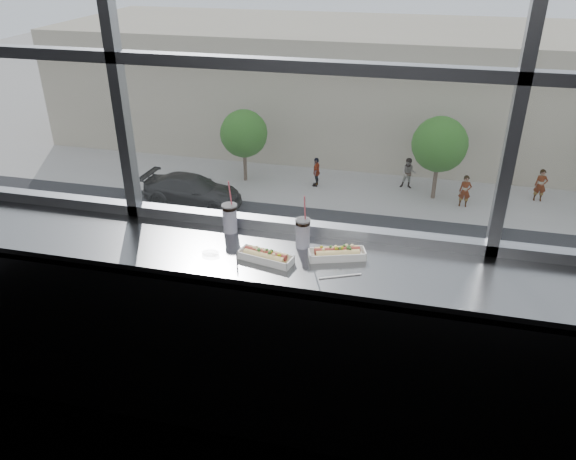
% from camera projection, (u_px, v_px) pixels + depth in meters
% --- Properties ---
extents(wall_back_lower, '(6.00, 0.00, 6.00)m').
position_uv_depth(wall_back_lower, '(300.00, 312.00, 3.36)').
color(wall_back_lower, black).
rests_on(wall_back_lower, ground).
extents(counter, '(6.00, 0.55, 0.06)m').
position_uv_depth(counter, '(290.00, 261.00, 2.88)').
color(counter, gray).
rests_on(counter, ground).
extents(counter_fascia, '(6.00, 0.04, 1.04)m').
position_uv_depth(counter_fascia, '(278.00, 372.00, 2.91)').
color(counter_fascia, gray).
rests_on(counter_fascia, ground).
extents(hotdog_tray_left, '(0.29, 0.15, 0.07)m').
position_uv_depth(hotdog_tray_left, '(266.00, 256.00, 2.81)').
color(hotdog_tray_left, white).
rests_on(hotdog_tray_left, counter).
extents(hotdog_tray_right, '(0.30, 0.18, 0.07)m').
position_uv_depth(hotdog_tray_right, '(337.00, 253.00, 2.84)').
color(hotdog_tray_right, white).
rests_on(hotdog_tray_right, counter).
extents(soda_cup_left, '(0.08, 0.08, 0.31)m').
position_uv_depth(soda_cup_left, '(230.00, 217.00, 3.06)').
color(soda_cup_left, white).
rests_on(soda_cup_left, counter).
extents(soda_cup_right, '(0.08, 0.08, 0.30)m').
position_uv_depth(soda_cup_right, '(303.00, 232.00, 2.92)').
color(soda_cup_right, white).
rests_on(soda_cup_right, counter).
extents(loose_straw, '(0.20, 0.10, 0.01)m').
position_uv_depth(loose_straw, '(340.00, 276.00, 2.69)').
color(loose_straw, white).
rests_on(loose_straw, counter).
extents(wrapper, '(0.10, 0.07, 0.02)m').
position_uv_depth(wrapper, '(210.00, 253.00, 2.87)').
color(wrapper, silver).
rests_on(wrapper, counter).
extents(plaza_ground, '(120.00, 120.00, 0.00)m').
position_uv_depth(plaza_ground, '(413.00, 120.00, 46.14)').
color(plaza_ground, '#989490').
rests_on(plaza_ground, ground).
extents(street_asphalt, '(80.00, 10.00, 0.06)m').
position_uv_depth(street_asphalt, '(391.00, 264.00, 25.93)').
color(street_asphalt, black).
rests_on(street_asphalt, plaza_ground).
extents(far_sidewalk, '(80.00, 6.00, 0.04)m').
position_uv_depth(far_sidewalk, '(401.00, 195.00, 32.81)').
color(far_sidewalk, '#989490').
rests_on(far_sidewalk, plaza_ground).
extents(far_building, '(50.00, 14.00, 8.00)m').
position_uv_depth(far_building, '(415.00, 87.00, 39.54)').
color(far_building, tan).
rests_on(far_building, plaza_ground).
extents(car_near_b, '(2.96, 6.56, 2.15)m').
position_uv_depth(car_near_b, '(205.00, 268.00, 23.54)').
color(car_near_b, black).
rests_on(car_near_b, street_asphalt).
extents(car_near_a, '(3.23, 6.66, 2.15)m').
position_uv_depth(car_near_a, '(72.00, 251.00, 24.85)').
color(car_near_a, silver).
rests_on(car_near_a, street_asphalt).
extents(car_near_c, '(3.45, 6.57, 2.09)m').
position_uv_depth(car_near_c, '(408.00, 296.00, 21.81)').
color(car_near_c, '#AA1827').
rests_on(car_near_c, street_asphalt).
extents(car_near_d, '(3.29, 6.56, 2.10)m').
position_uv_depth(car_near_d, '(560.00, 315.00, 20.67)').
color(car_near_d, silver).
rests_on(car_near_d, street_asphalt).
extents(car_far_a, '(3.15, 6.70, 2.18)m').
position_uv_depth(car_far_a, '(192.00, 186.00, 31.21)').
color(car_far_a, black).
rests_on(car_far_a, street_asphalt).
extents(pedestrian_d, '(1.00, 0.75, 2.25)m').
position_uv_depth(pedestrian_d, '(541.00, 182.00, 31.61)').
color(pedestrian_d, '#66605B').
rests_on(pedestrian_d, far_sidewalk).
extents(pedestrian_a, '(0.72, 0.96, 2.15)m').
position_uv_depth(pedestrian_a, '(317.00, 169.00, 33.51)').
color(pedestrian_a, '#66605B').
rests_on(pedestrian_a, far_sidewalk).
extents(pedestrian_c, '(0.97, 0.73, 2.18)m').
position_uv_depth(pedestrian_c, '(465.00, 188.00, 30.95)').
color(pedestrian_c, '#66605B').
rests_on(pedestrian_c, far_sidewalk).
extents(pedestrian_b, '(1.00, 0.75, 2.24)m').
position_uv_depth(pedestrian_b, '(409.00, 170.00, 33.19)').
color(pedestrian_b, '#66605B').
rests_on(pedestrian_b, far_sidewalk).
extents(tree_left, '(2.85, 2.85, 4.46)m').
position_uv_depth(tree_left, '(244.00, 134.00, 33.39)').
color(tree_left, '#47382B').
rests_on(tree_left, far_sidewalk).
extents(tree_center, '(3.09, 3.09, 4.83)m').
position_uv_depth(tree_center, '(440.00, 144.00, 30.92)').
color(tree_center, '#47382B').
rests_on(tree_center, far_sidewalk).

